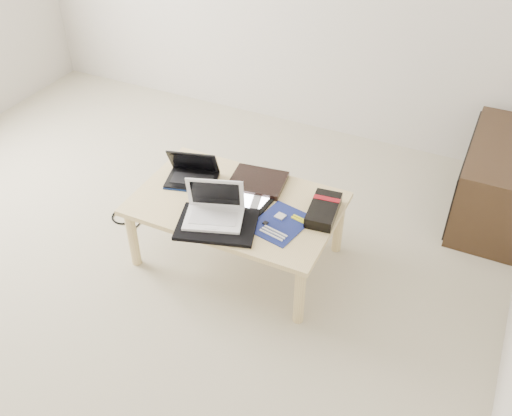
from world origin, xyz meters
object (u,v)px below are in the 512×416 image
at_px(white_laptop, 214,210).
at_px(coffee_table, 236,209).
at_px(media_cabinet, 495,180).
at_px(netbook, 192,174).
at_px(gpu_box, 324,210).

bearing_deg(white_laptop, coffee_table, 80.06).
bearing_deg(white_laptop, media_cabinet, 43.62).
bearing_deg(netbook, white_laptop, -42.40).
bearing_deg(gpu_box, white_laptop, -150.54).
bearing_deg(gpu_box, media_cabinet, 50.11).
bearing_deg(gpu_box, coffee_table, -168.28).
distance_m(coffee_table, white_laptop, 0.22).
distance_m(media_cabinet, gpu_box, 1.24).
relative_size(coffee_table, white_laptop, 3.17).
height_order(media_cabinet, netbook, netbook).
bearing_deg(media_cabinet, gpu_box, -129.89).
relative_size(coffee_table, netbook, 3.39).
distance_m(white_laptop, gpu_box, 0.57).
distance_m(coffee_table, gpu_box, 0.48).
height_order(media_cabinet, white_laptop, white_laptop).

